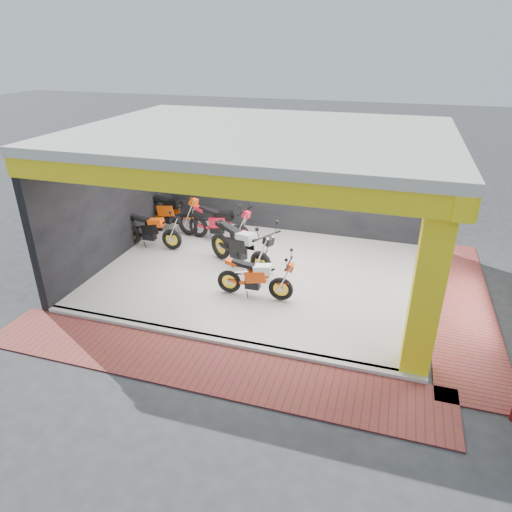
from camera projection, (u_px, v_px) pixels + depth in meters
The scene contains 16 objects.
ground at pixel (235, 316), 10.07m from camera, with size 80.00×80.00×0.00m, color #2D2D30.
showroom_floor at pixel (261, 274), 11.77m from camera, with size 8.00×6.00×0.10m, color silver.
showroom_ceiling at pixel (262, 134), 10.25m from camera, with size 8.40×6.40×0.20m, color beige.
back_wall at pixel (291, 178), 13.72m from camera, with size 8.20×0.20×3.50m, color black.
left_wall at pixel (114, 196), 12.14m from camera, with size 0.20×6.20×3.50m, color black.
corner_column at pixel (428, 287), 7.67m from camera, with size 0.50×0.50×3.50m, color yellow.
header_beam_front at pixel (211, 183), 7.79m from camera, with size 8.40×0.30×0.40m, color yellow.
header_beam_right at pixel (449, 160), 9.31m from camera, with size 0.30×6.40×0.40m, color yellow.
floor_kerb at pixel (218, 340), 9.17m from camera, with size 8.00×0.20×0.10m, color silver.
paver_front at pixel (203, 366), 8.51m from camera, with size 9.00×1.40×0.03m, color maroon.
paver_right at pixel (460, 304), 10.51m from camera, with size 1.40×7.00×0.03m, color maroon.
moto_hero at pixel (281, 278), 10.22m from camera, with size 1.92×0.71×1.17m, color #E84009, non-canonical shape.
moto_row_a at pixel (261, 252), 11.12m from camera, with size 2.40×0.89×1.47m, color black, non-canonical shape.
moto_row_b at pixel (240, 224), 12.95m from camera, with size 2.19×0.81×1.34m, color red, non-canonical shape.
moto_row_c at pixel (171, 230), 12.74m from camera, with size 2.01×0.74×1.23m, color black, non-canonical shape.
moto_row_d at pixel (188, 213), 13.64m from camera, with size 2.41×0.89×1.47m, color #F3520A, non-canonical shape.
Camera 1 is at (2.97, -8.01, 5.52)m, focal length 32.00 mm.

